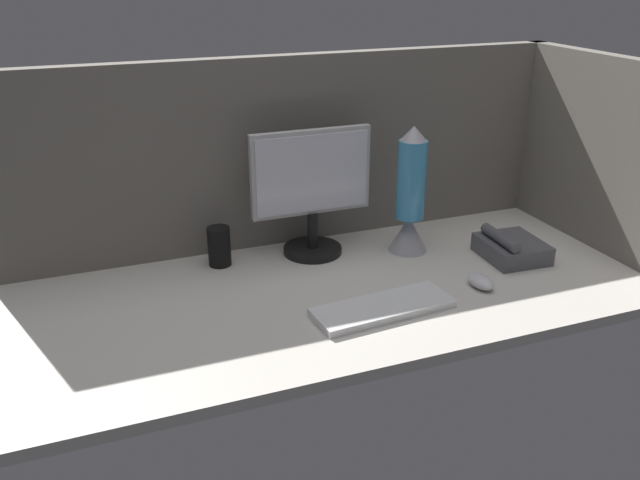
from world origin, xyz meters
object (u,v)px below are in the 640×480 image
Objects in this scene: monitor at (312,188)px; desk_phone at (511,248)px; keyboard at (383,308)px; mouse at (481,281)px; lava_lamp at (410,200)px; mug_black_travel at (219,246)px.

monitor reaches higher than desk_phone.
desk_phone is (50.69, 16.04, 2.19)cm from keyboard.
mouse is (31.25, 2.67, 0.70)cm from keyboard.
lava_lamp reaches higher than mouse.
mug_black_travel reaches higher than keyboard.
keyboard is 3.85× the size of mouse.
mug_black_travel reaches higher than desk_phone.
mug_black_travel is at bearing 177.85° from monitor.
monitor is 0.98× the size of lava_lamp.
desk_phone is (19.44, 13.37, 1.49)cm from mouse.
mug_black_travel is at bearing 122.62° from keyboard.
mug_black_travel is (-28.67, 1.07, -14.92)cm from monitor.
desk_phone is at bearing 13.15° from keyboard.
lava_lamp reaches higher than desk_phone.
mouse is at bearing -77.27° from lava_lamp.
mug_black_travel is 58.91cm from lava_lamp.
keyboard is 3.14× the size of mug_black_travel.
monitor is 3.99× the size of mouse.
monitor is 1.92× the size of desk_phone.
lava_lamp is at bearing 48.59° from keyboard.
mug_black_travel is (-63.73, 40.38, 4.18)cm from mouse.
mug_black_travel is 0.59× the size of desk_phone.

